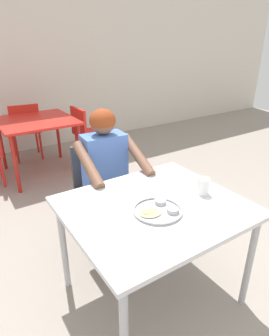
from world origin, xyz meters
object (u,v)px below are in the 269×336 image
object	(u,v)px
chair_foreground	(99,183)
drinking_cup	(203,186)
thali_tray	(158,210)
diner_foreground	(109,170)
table_foreground	(154,215)
table_background_red	(36,126)
chair_red_right	(87,131)
chair_red_far	(25,127)

from	to	relation	value
chair_foreground	drinking_cup	bearing A→B (deg)	-72.68
thali_tray	diner_foreground	bearing A→B (deg)	84.37
drinking_cup	table_foreground	bearing A→B (deg)	170.25
table_background_red	diner_foreground	bearing A→B (deg)	-87.77
chair_foreground	table_background_red	xyz separation A→B (m)	(-0.08, 1.58, 0.17)
thali_tray	table_background_red	bearing A→B (deg)	89.97
chair_foreground	diner_foreground	xyz separation A→B (m)	(-0.01, -0.22, 0.22)
drinking_cup	chair_red_right	bearing A→B (deg)	83.08
chair_red_right	table_background_red	bearing A→B (deg)	178.61
table_background_red	chair_red_right	world-z (taller)	chair_red_right
table_foreground	drinking_cup	bearing A→B (deg)	-9.75
thali_tray	chair_foreground	world-z (taller)	chair_foreground
drinking_cup	chair_red_right	distance (m)	2.54
table_foreground	diner_foreground	size ratio (longest dim) A/B	0.90
thali_tray	diner_foreground	world-z (taller)	diner_foreground
chair_red_right	chair_red_far	world-z (taller)	chair_red_far
drinking_cup	chair_red_far	bearing A→B (deg)	97.21
chair_red_far	diner_foreground	bearing A→B (deg)	-87.87
thali_tray	chair_red_right	distance (m)	2.62
chair_foreground	diner_foreground	bearing A→B (deg)	-92.96
table_foreground	chair_red_right	size ratio (longest dim) A/B	1.30
thali_tray	chair_red_far	bearing A→B (deg)	90.31
thali_tray	diner_foreground	size ratio (longest dim) A/B	0.25
diner_foreground	chair_red_far	bearing A→B (deg)	92.13
drinking_cup	diner_foreground	world-z (taller)	diner_foreground
drinking_cup	diner_foreground	bearing A→B (deg)	113.00
table_background_red	thali_tray	bearing A→B (deg)	-90.03
diner_foreground	chair_red_far	xyz separation A→B (m)	(-0.09, 2.38, -0.21)
chair_red_right	chair_red_far	xyz separation A→B (m)	(-0.70, 0.60, 0.01)
table_background_red	chair_red_right	xyz separation A→B (m)	(0.68, -0.02, -0.17)
table_background_red	chair_red_far	distance (m)	0.60
chair_red_far	chair_red_right	bearing A→B (deg)	-40.55
diner_foreground	table_background_red	xyz separation A→B (m)	(-0.07, 1.81, -0.05)
table_foreground	chair_red_right	world-z (taller)	chair_red_right
chair_foreground	diner_foreground	size ratio (longest dim) A/B	0.70
drinking_cup	chair_foreground	xyz separation A→B (m)	(-0.29, 0.94, -0.30)
table_foreground	chair_red_right	bearing A→B (deg)	75.09
chair_foreground	chair_red_right	distance (m)	1.68
thali_tray	chair_foreground	bearing A→B (deg)	84.99
chair_foreground	diner_foreground	distance (m)	0.31
chair_red_right	chair_foreground	bearing A→B (deg)	-110.81
table_background_red	chair_red_far	world-z (taller)	chair_red_far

